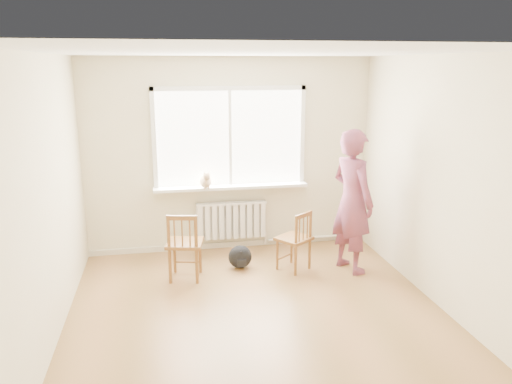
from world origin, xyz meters
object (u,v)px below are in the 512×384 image
chair_right (296,241)px  backpack (240,257)px  chair_left (184,246)px  person (352,201)px  cat (206,181)px

chair_right → backpack: chair_right is taller
chair_left → person: size_ratio=0.47×
cat → chair_left: bearing=-116.4°
cat → backpack: cat is taller
chair_left → backpack: (0.72, 0.23, -0.28)m
person → backpack: (-1.39, 0.30, -0.76)m
chair_right → cat: bearing=-74.1°
person → cat: size_ratio=4.82×
chair_left → cat: (0.35, 0.84, 0.62)m
chair_left → backpack: chair_left is taller
cat → backpack: (0.37, -0.61, -0.90)m
chair_left → cat: bearing=-101.3°
person → chair_right: bearing=61.0°
chair_left → chair_right: chair_left is taller
backpack → chair_left: bearing=-162.4°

